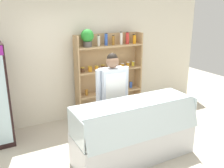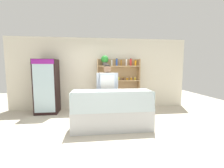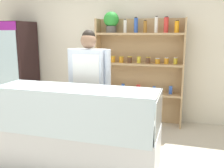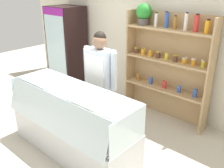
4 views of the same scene
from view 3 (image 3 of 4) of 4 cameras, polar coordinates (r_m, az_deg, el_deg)
The scene contains 6 objects.
ground_plane at distance 3.53m, azimuth -10.94°, elevation -16.71°, with size 12.00×12.00×0.00m, color beige.
back_wall at distance 4.98m, azimuth -0.86°, elevation 8.09°, with size 6.80×0.10×2.70m, color silver.
drinks_fridge at distance 5.49m, azimuth -21.37°, elevation 3.30°, with size 0.74×0.66×1.87m.
shelving_unit at distance 4.58m, azimuth 5.48°, elevation 5.29°, with size 1.58×0.29×2.03m.
deli_display_case at distance 3.24m, azimuth -8.38°, elevation -13.15°, with size 2.05×0.77×1.01m.
shop_clerk at distance 3.62m, azimuth -5.27°, elevation 1.31°, with size 0.65×0.25×1.70m.
Camera 3 is at (1.47, -2.74, 1.67)m, focal length 40.00 mm.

